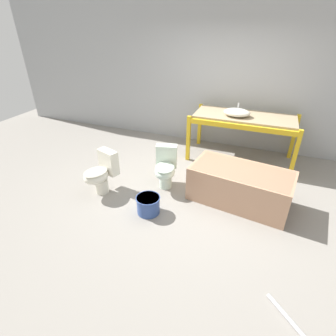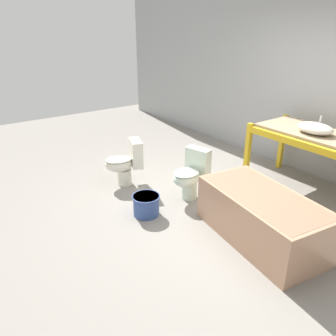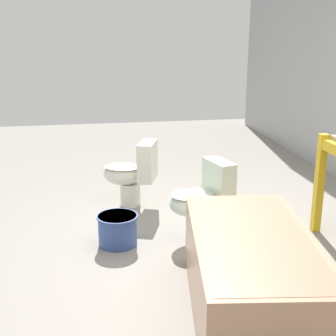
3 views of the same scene
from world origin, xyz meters
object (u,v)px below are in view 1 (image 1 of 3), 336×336
object	(u,v)px
bathtub_main	(240,183)
toilet_near	(101,173)
toilet_far	(166,168)
sink_basin	(237,112)
bucket_white	(148,204)

from	to	relation	value
bathtub_main	toilet_near	xyz separation A→B (m)	(-2.11, -0.55, 0.03)
toilet_far	sink_basin	bearing A→B (deg)	42.71
toilet_near	bucket_white	bearing A→B (deg)	5.85
sink_basin	bucket_white	distance (m)	2.44
toilet_near	bathtub_main	bearing A→B (deg)	33.76
sink_basin	bucket_white	xyz separation A→B (m)	(-0.85, -2.13, -0.84)
sink_basin	bathtub_main	size ratio (longest dim) A/B	0.31
sink_basin	bucket_white	bearing A→B (deg)	-111.81
bathtub_main	toilet_far	world-z (taller)	toilet_far
sink_basin	toilet_near	distance (m)	2.68
toilet_near	toilet_far	xyz separation A→B (m)	(0.90, 0.52, 0.00)
bathtub_main	sink_basin	bearing A→B (deg)	112.22
bathtub_main	toilet_near	size ratio (longest dim) A/B	2.28
toilet_near	toilet_far	distance (m)	1.04
toilet_near	bucket_white	size ratio (longest dim) A/B	1.94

